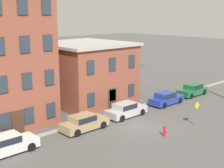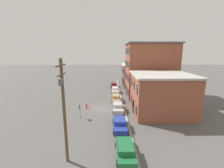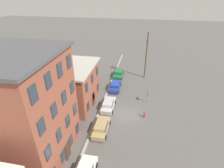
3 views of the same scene
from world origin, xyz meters
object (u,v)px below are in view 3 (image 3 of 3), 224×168
Objects in this scene: car_blue at (115,86)px; caution_sign at (148,95)px; utility_pole at (146,53)px; car_tan at (101,127)px; car_silver at (108,105)px; car_green at (119,73)px; fire_hydrant at (144,115)px.

caution_sign is at bearing -119.75° from car_blue.
utility_pole is at bearing 3.85° from caution_sign.
car_tan is 5.39m from car_silver.
car_blue is at bearing -177.90° from car_green.
car_silver is 6.02m from fire_hydrant.
car_tan and car_green have the same top height.
fire_hydrant is at bearing -54.51° from car_tan.
car_green reaches higher than fire_hydrant.
car_green is (5.70, 0.21, 0.00)m from car_blue.
car_blue is at bearing 138.97° from utility_pole.
car_silver and car_blue have the same top height.
car_green is at bearing 96.32° from utility_pole.
utility_pole is (0.63, -5.72, 4.84)m from car_green.
fire_hydrant is at bearing -178.80° from utility_pole.
car_tan is at bearing 143.50° from caution_sign.
fire_hydrant is at bearing 174.96° from caution_sign.
car_tan is 1.00× the size of car_green.
car_blue is 9.66m from fire_hydrant.
car_blue is 1.00× the size of car_green.
car_tan reaches higher than fire_hydrant.
utility_pole is (6.33, -5.51, 4.84)m from car_blue.
utility_pole is at bearing -16.79° from car_tan.
car_green is 11.25m from caution_sign.
car_tan is 7.10m from fire_hydrant.
utility_pole is 14.95m from fire_hydrant.
car_silver is at bearing 1.03° from car_tan.
car_blue is 1.84× the size of caution_sign.
car_blue and car_green have the same top height.
caution_sign is (-9.23, -6.38, 0.83)m from car_green.
car_tan is at bearing -179.22° from car_green.
car_tan is at bearing 125.49° from fire_hydrant.
car_blue is (11.83, 0.03, 0.00)m from car_tan.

